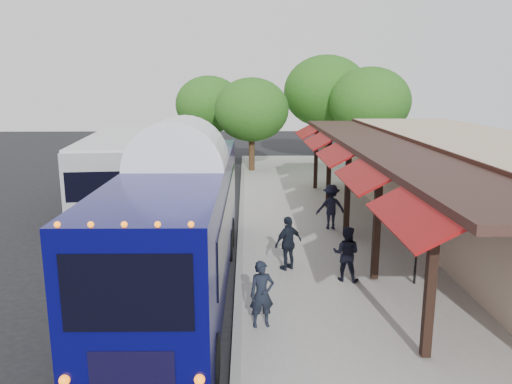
% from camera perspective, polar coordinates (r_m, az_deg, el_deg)
% --- Properties ---
extents(ground, '(90.00, 90.00, 0.00)m').
position_cam_1_polar(ground, '(13.98, -2.17, -10.76)').
color(ground, black).
rests_on(ground, ground).
extents(sidewalk, '(10.00, 40.00, 0.15)m').
position_cam_1_polar(sidewalk, '(18.33, 13.95, -5.19)').
color(sidewalk, '#9E9B93').
rests_on(sidewalk, ground).
extents(curb, '(0.20, 40.00, 0.16)m').
position_cam_1_polar(curb, '(17.71, -1.78, -5.44)').
color(curb, gray).
rests_on(curb, ground).
extents(station_shelter, '(8.15, 20.00, 3.60)m').
position_cam_1_polar(station_shelter, '(19.06, 24.10, 0.26)').
color(station_shelter, tan).
rests_on(station_shelter, ground).
extents(coach_bus, '(2.56, 11.57, 3.68)m').
position_cam_1_polar(coach_bus, '(13.27, -8.54, -3.13)').
color(coach_bus, '#07064F').
rests_on(coach_bus, ground).
extents(city_bus, '(3.84, 12.31, 3.25)m').
position_cam_1_polar(city_bus, '(23.86, -14.81, 3.07)').
color(city_bus, '#95979D').
rests_on(city_bus, ground).
extents(ped_a, '(0.62, 0.47, 1.52)m').
position_cam_1_polar(ped_a, '(11.28, 0.67, -11.60)').
color(ped_a, black).
rests_on(ped_a, sidewalk).
extents(ped_b, '(0.91, 0.81, 1.54)m').
position_cam_1_polar(ped_b, '(13.97, 10.27, -6.94)').
color(ped_b, black).
rests_on(ped_b, sidewalk).
extents(ped_c, '(0.99, 0.84, 1.59)m').
position_cam_1_polar(ped_c, '(14.56, 3.72, -5.85)').
color(ped_c, black).
rests_on(ped_c, sidewalk).
extents(ped_d, '(1.11, 0.67, 1.68)m').
position_cam_1_polar(ped_d, '(18.71, 8.55, -1.69)').
color(ped_d, black).
rests_on(ped_d, sidewalk).
extents(sign_board, '(0.23, 0.49, 1.13)m').
position_cam_1_polar(sign_board, '(14.19, 17.81, -7.05)').
color(sign_board, black).
rests_on(sign_board, sidewalk).
extents(tree_left, '(4.54, 4.54, 5.82)m').
position_cam_1_polar(tree_left, '(30.71, -0.51, 9.37)').
color(tree_left, '#382314').
rests_on(tree_left, ground).
extents(tree_mid, '(5.74, 5.74, 7.35)m').
position_cam_1_polar(tree_mid, '(34.88, 8.00, 11.30)').
color(tree_mid, '#382314').
rests_on(tree_mid, ground).
extents(tree_right, '(5.06, 5.06, 6.47)m').
position_cam_1_polar(tree_right, '(32.30, 12.87, 10.00)').
color(tree_right, '#382314').
rests_on(tree_right, ground).
extents(tree_far, '(4.67, 4.67, 5.98)m').
position_cam_1_polar(tree_far, '(35.35, -5.39, 9.90)').
color(tree_far, '#382314').
rests_on(tree_far, ground).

